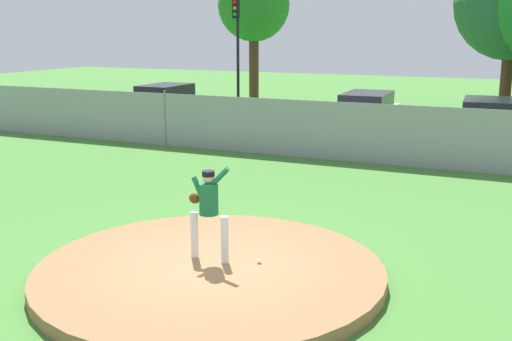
{
  "coord_description": "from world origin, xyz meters",
  "views": [
    {
      "loc": [
        4.66,
        -8.58,
        4.05
      ],
      "look_at": [
        -0.08,
        2.05,
        1.4
      ],
      "focal_mm": 43.9,
      "sensor_mm": 36.0,
      "label": 1
    }
  ],
  "objects_px": {
    "baseball": "(259,261)",
    "parked_car_charcoal": "(166,104)",
    "parked_car_white": "(366,116)",
    "pitcher_youth": "(208,205)",
    "parked_car_slate": "(487,125)",
    "traffic_light_near": "(237,37)"
  },
  "relations": [
    {
      "from": "baseball",
      "to": "traffic_light_near",
      "type": "bearing_deg",
      "value": 116.68
    },
    {
      "from": "parked_car_charcoal",
      "to": "traffic_light_near",
      "type": "relative_size",
      "value": 0.83
    },
    {
      "from": "pitcher_youth",
      "to": "parked_car_slate",
      "type": "distance_m",
      "value": 14.33
    },
    {
      "from": "parked_car_white",
      "to": "traffic_light_near",
      "type": "xyz_separation_m",
      "value": [
        -7.36,
        4.05,
        2.84
      ]
    },
    {
      "from": "baseball",
      "to": "pitcher_youth",
      "type": "bearing_deg",
      "value": -167.53
    },
    {
      "from": "parked_car_charcoal",
      "to": "pitcher_youth",
      "type": "bearing_deg",
      "value": -55.63
    },
    {
      "from": "pitcher_youth",
      "to": "parked_car_slate",
      "type": "bearing_deg",
      "value": 76.3
    },
    {
      "from": "baseball",
      "to": "parked_car_white",
      "type": "bearing_deg",
      "value": 97.24
    },
    {
      "from": "pitcher_youth",
      "to": "parked_car_charcoal",
      "type": "relative_size",
      "value": 0.37
    },
    {
      "from": "pitcher_youth",
      "to": "parked_car_charcoal",
      "type": "distance_m",
      "value": 17.68
    },
    {
      "from": "parked_car_slate",
      "to": "traffic_light_near",
      "type": "height_order",
      "value": "traffic_light_near"
    },
    {
      "from": "pitcher_youth",
      "to": "traffic_light_near",
      "type": "distance_m",
      "value": 20.36
    },
    {
      "from": "parked_car_charcoal",
      "to": "parked_car_slate",
      "type": "relative_size",
      "value": 0.99
    },
    {
      "from": "baseball",
      "to": "parked_car_slate",
      "type": "distance_m",
      "value": 13.98
    },
    {
      "from": "parked_car_charcoal",
      "to": "parked_car_white",
      "type": "bearing_deg",
      "value": -1.43
    },
    {
      "from": "parked_car_charcoal",
      "to": "traffic_light_near",
      "type": "distance_m",
      "value": 5.06
    },
    {
      "from": "parked_car_white",
      "to": "traffic_light_near",
      "type": "relative_size",
      "value": 0.88
    },
    {
      "from": "pitcher_youth",
      "to": "parked_car_slate",
      "type": "height_order",
      "value": "pitcher_youth"
    },
    {
      "from": "pitcher_youth",
      "to": "parked_car_slate",
      "type": "xyz_separation_m",
      "value": [
        3.39,
        13.92,
        -0.38
      ]
    },
    {
      "from": "parked_car_white",
      "to": "parked_car_slate",
      "type": "xyz_separation_m",
      "value": [
        4.35,
        -0.45,
        -0.01
      ]
    },
    {
      "from": "pitcher_youth",
      "to": "parked_car_charcoal",
      "type": "height_order",
      "value": "pitcher_youth"
    },
    {
      "from": "baseball",
      "to": "parked_car_charcoal",
      "type": "height_order",
      "value": "parked_car_charcoal"
    }
  ]
}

